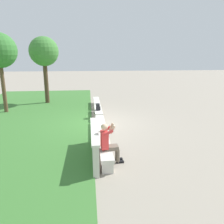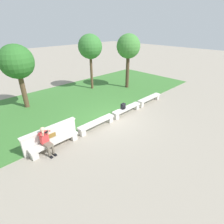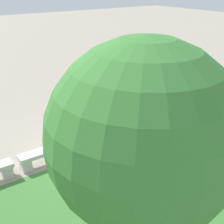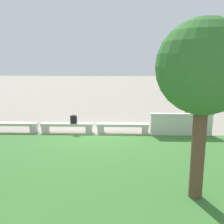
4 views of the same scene
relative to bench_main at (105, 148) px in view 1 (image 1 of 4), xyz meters
name	(u,v)px [view 1 (image 1 of 4)]	position (x,y,z in m)	size (l,w,h in m)	color
ground_plane	(99,123)	(3.87, 0.00, -0.31)	(80.00, 80.00, 0.00)	gray
grass_strip	(11,126)	(3.87, 4.38, -0.30)	(22.13, 8.00, 0.03)	#3D7533
bench_main	(105,148)	(0.00, 0.00, 0.00)	(2.39, 0.40, 0.45)	beige
bench_near	(101,125)	(2.58, 0.00, 0.00)	(2.39, 0.40, 0.45)	beige
bench_mid	(98,111)	(5.16, 0.00, 0.00)	(2.39, 0.40, 0.45)	beige
bench_far	(96,102)	(7.74, 0.00, 0.00)	(2.39, 0.40, 0.45)	beige
backrest_wall_with_plaque	(95,143)	(0.00, 0.34, 0.20)	(2.74, 0.24, 1.01)	beige
person_photographer	(108,141)	(-0.42, -0.08, 0.43)	(0.49, 0.74, 1.32)	black
backpack	(98,107)	(4.84, 0.02, 0.31)	(0.28, 0.24, 0.43)	black
tree_left_background	(44,52)	(9.24, 3.53, 3.28)	(2.02, 2.02, 4.67)	#4C3826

